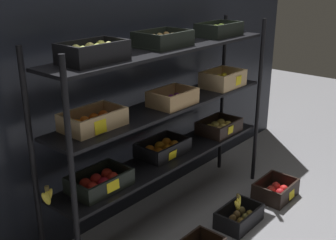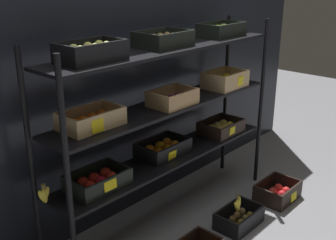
{
  "view_description": "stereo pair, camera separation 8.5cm",
  "coord_description": "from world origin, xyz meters",
  "views": [
    {
      "loc": [
        -2.06,
        -1.75,
        1.75
      ],
      "look_at": [
        0.0,
        0.0,
        0.77
      ],
      "focal_mm": 44.78,
      "sensor_mm": 36.0,
      "label": 1
    },
    {
      "loc": [
        -2.0,
        -1.81,
        1.75
      ],
      "look_at": [
        0.0,
        0.0,
        0.77
      ],
      "focal_mm": 44.78,
      "sensor_mm": 36.0,
      "label": 2
    }
  ],
  "objects": [
    {
      "name": "display_rack",
      "position": [
        -0.01,
        0.01,
        0.89
      ],
      "size": [
        1.99,
        0.38,
        1.39
      ],
      "color": "black",
      "rests_on": "ground_plane"
    },
    {
      "name": "crate_ground_right_apple_red",
      "position": [
        0.79,
        -0.48,
        0.05
      ],
      "size": [
        0.35,
        0.27,
        0.14
      ],
      "color": "black",
      "rests_on": "ground_plane"
    },
    {
      "name": "ground_plane",
      "position": [
        0.0,
        0.0,
        0.0
      ],
      "size": [
        10.0,
        10.0,
        0.0
      ],
      "primitive_type": "plane",
      "color": "gray"
    },
    {
      "name": "banana_bunch_loose",
      "position": [
        0.23,
        -0.46,
        0.19
      ],
      "size": [
        0.11,
        0.04,
        0.13
      ],
      "color": "brown",
      "rests_on": "crate_ground_kiwi"
    },
    {
      "name": "storefront_wall",
      "position": [
        0.0,
        0.38,
        1.14
      ],
      "size": [
        4.29,
        0.12,
        2.27
      ],
      "primitive_type": "cube",
      "color": "black",
      "rests_on": "ground_plane"
    },
    {
      "name": "crate_ground_kiwi",
      "position": [
        0.26,
        -0.45,
        0.05
      ],
      "size": [
        0.35,
        0.22,
        0.13
      ],
      "color": "black",
      "rests_on": "ground_plane"
    }
  ]
}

